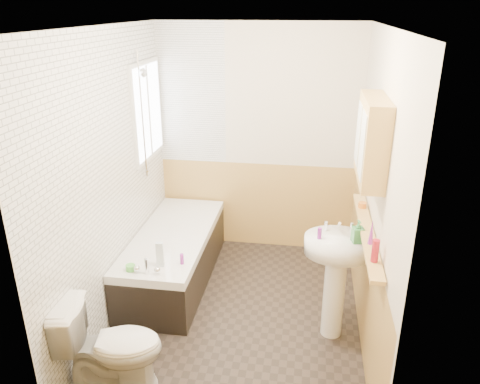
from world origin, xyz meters
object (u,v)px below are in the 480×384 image
(bathtub, at_px, (174,255))
(toilet, at_px, (111,347))
(pine_shelf, at_px, (367,231))
(medicine_cabinet, at_px, (372,140))
(sink, at_px, (336,266))

(bathtub, xyz_separation_m, toilet, (-0.03, -1.49, 0.08))
(pine_shelf, bearing_deg, medicine_cabinet, 112.92)
(pine_shelf, height_order, medicine_cabinet, medicine_cabinet)
(sink, relative_size, medicine_cabinet, 1.54)
(pine_shelf, bearing_deg, sink, 160.10)
(bathtub, bearing_deg, toilet, -91.16)
(bathtub, relative_size, pine_shelf, 1.19)
(bathtub, distance_m, sink, 1.73)
(sink, bearing_deg, bathtub, 171.48)
(bathtub, distance_m, pine_shelf, 2.05)
(bathtub, height_order, pine_shelf, pine_shelf)
(toilet, distance_m, pine_shelf, 2.08)
(sink, xyz_separation_m, pine_shelf, (0.20, -0.07, 0.37))
(sink, bearing_deg, medicine_cabinet, 11.06)
(toilet, height_order, sink, sink)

